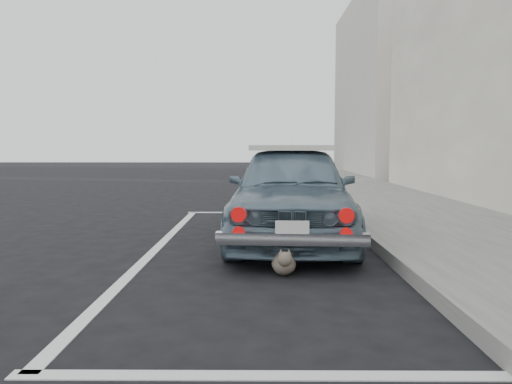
% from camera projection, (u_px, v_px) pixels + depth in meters
% --- Properties ---
extents(ground, '(80.00, 80.00, 0.00)m').
position_uv_depth(ground, '(199.00, 341.00, 3.28)').
color(ground, black).
rests_on(ground, ground).
extents(building_far, '(3.50, 10.00, 8.00)m').
position_uv_depth(building_far, '(390.00, 88.00, 22.80)').
color(building_far, beige).
rests_on(building_far, ground).
extents(pline_rear, '(3.00, 0.12, 0.01)m').
position_uv_depth(pline_rear, '(278.00, 376.00, 2.78)').
color(pline_rear, silver).
rests_on(pline_rear, ground).
extents(pline_front, '(3.00, 0.12, 0.01)m').
position_uv_depth(pline_front, '(265.00, 213.00, 9.75)').
color(pline_front, silver).
rests_on(pline_front, ground).
extents(pline_side, '(0.12, 7.00, 0.01)m').
position_uv_depth(pline_side, '(156.00, 249.00, 6.27)').
color(pline_side, silver).
rests_on(pline_side, ground).
extents(retro_coupe, '(1.82, 4.04, 1.34)m').
position_uv_depth(retro_coupe, '(291.00, 191.00, 6.77)').
color(retro_coupe, slate).
rests_on(retro_coupe, ground).
extents(cat, '(0.25, 0.56, 0.30)m').
position_uv_depth(cat, '(284.00, 262.00, 4.98)').
color(cat, '#78695B').
rests_on(cat, ground).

